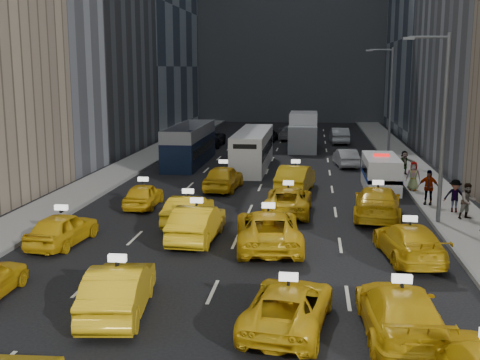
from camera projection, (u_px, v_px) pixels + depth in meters
The scene contains 34 objects.
ground at pixel (202, 316), 18.29m from camera, with size 160.00×160.00×0.00m, color black.
sidewalk_west at pixel (123, 170), 43.91m from camera, with size 3.00×90.00×0.15m, color gray.
sidewalk_east at pixel (418, 176), 41.42m from camera, with size 3.00×90.00×0.15m, color gray.
curb_west at pixel (142, 170), 43.74m from camera, with size 0.15×90.00×0.18m, color slate.
curb_east at pixel (396, 175), 41.59m from camera, with size 0.15×90.00×0.18m, color slate.
streetlight_near at pixel (441, 122), 28.00m from camera, with size 2.15×0.22×9.00m.
streetlight_far at pixel (389, 100), 47.51m from camera, with size 2.15×0.22×9.00m.
taxi_5 at pixel (119, 289), 18.33m from camera, with size 1.64×4.71×1.55m, color gold.
taxi_6 at pixel (288, 306), 17.35m from camera, with size 2.19×4.75×1.32m, color gold.
taxi_7 at pixel (400, 312), 16.72m from camera, with size 2.09×5.14×1.49m, color gold.
taxi_8 at pixel (62, 229), 25.47m from camera, with size 1.68×4.16×1.42m, color gold.
taxi_9 at pixel (197, 223), 26.11m from camera, with size 1.67×4.78×1.58m, color gold.
taxi_10 at pixel (268, 229), 25.18m from camera, with size 2.61×5.65×1.57m, color gold.
taxi_11 at pixel (409, 242), 23.59m from camera, with size 1.99×4.88×1.42m, color gold.
taxi_12 at pixel (144, 195), 32.38m from camera, with size 1.56×3.88×1.32m, color gold.
taxi_13 at pixel (188, 210), 28.88m from camera, with size 1.49×4.27×1.41m, color gold.
taxi_14 at pixel (288, 200), 31.00m from camera, with size 2.31×5.01×1.39m, color gold.
taxi_15 at pixel (377, 202), 30.02m from camera, with size 2.24×5.51×1.60m, color gold.
taxi_16 at pixel (223, 178), 36.92m from camera, with size 1.84×4.58×1.56m, color gold.
taxi_17 at pixel (295, 178), 36.40m from camera, with size 1.75×5.00×1.65m, color gold.
nypd_van at pixel (381, 173), 37.09m from camera, with size 2.11×5.22×2.22m.
double_decker at pixel (190, 145), 46.96m from camera, with size 3.60×10.49×2.99m.
city_bus at pixel (253, 149), 45.10m from camera, with size 3.05×10.95×2.79m.
box_truck at pixel (303, 132), 55.09m from camera, with size 2.77×7.37×3.33m.
misc_car_0 at pixel (346, 158), 45.79m from camera, with size 1.43×4.09×1.35m, color #A3A4AA.
misc_car_1 at pixel (209, 138), 57.55m from camera, with size 2.68×5.81×1.61m, color black.
misc_car_2 at pixel (292, 132), 62.78m from camera, with size 2.14×5.27×1.53m, color gray.
misc_car_3 at pixel (269, 135), 61.22m from camera, with size 1.57×3.90×1.33m, color black.
misc_car_4 at pixel (339, 135), 59.75m from camera, with size 1.68×4.81×1.59m, color #989A9F.
pedestrian_1 at pixel (468, 201), 29.24m from camera, with size 0.86×0.47×1.77m, color gray.
pedestrian_2 at pixel (455, 196), 30.65m from camera, with size 1.09×0.45×1.69m, color gray.
pedestrian_3 at pixel (428, 187), 32.34m from camera, with size 1.11×0.50×1.89m, color gray.
pedestrian_4 at pixel (413, 176), 36.08m from camera, with size 0.85×0.46×1.74m, color gray.
pedestrian_5 at pixel (404, 163), 41.40m from camera, with size 1.54×0.44×1.66m, color gray.
Camera 1 is at (3.24, -16.94, 7.44)m, focal length 45.00 mm.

